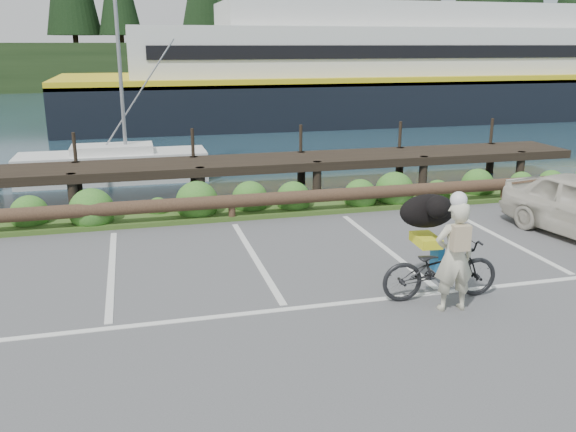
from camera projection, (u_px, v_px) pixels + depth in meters
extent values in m
plane|color=#4C4C4E|center=(280.00, 299.00, 9.60)|extent=(72.00, 72.00, 0.00)
plane|color=#192F3C|center=(153.00, 103.00, 54.65)|extent=(160.00, 160.00, 0.00)
cube|color=#3D5B21|center=(227.00, 210.00, 14.53)|extent=(34.00, 1.60, 0.10)
imported|color=black|center=(440.00, 269.00, 9.53)|extent=(1.92, 0.78, 0.99)
imported|color=beige|center=(454.00, 257.00, 9.01)|extent=(0.64, 0.44, 1.69)
ellipsoid|color=black|center=(428.00, 211.00, 9.88)|extent=(0.53, 0.99, 0.56)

